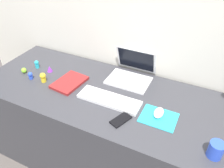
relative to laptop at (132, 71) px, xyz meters
The scene contains 15 objects.
ground_plane 0.83m from the laptop, 104.07° to the right, with size 6.00×6.00×0.00m, color #59514C.
back_wall 0.16m from the laptop, 114.53° to the left, with size 3.05×0.05×1.66m, color silver.
desk 0.50m from the laptop, 104.07° to the right, with size 1.85×0.70×0.74m, color #38383D.
laptop is the anchor object (origin of this frame).
keyboard 0.32m from the laptop, 94.94° to the right, with size 0.41×0.13×0.02m, color white.
mousepad 0.45m from the laptop, 47.13° to the right, with size 0.21×0.17×0.00m, color #28B7CC.
mouse 0.43m from the laptop, 46.06° to the right, with size 0.06×0.10×0.03m, color white.
cell_phone 0.46m from the laptop, 75.91° to the right, with size 0.06×0.13×0.01m, color black.
notebook_pad 0.46m from the laptop, 143.88° to the right, with size 0.17×0.24×0.02m, color maroon.
coffee_mug 0.78m from the laptop, 36.74° to the right, with size 0.07×0.07×0.09m, color blue.
toy_figurine_purple 0.63m from the laptop, 161.36° to the right, with size 0.04×0.04×0.05m, color purple.
toy_figurine_cyan 0.74m from the laptop, 164.38° to the right, with size 0.03×0.03×0.06m.
toy_figurine_blue 0.74m from the laptop, 152.45° to the right, with size 0.03×0.03×0.06m.
toy_figurine_lime 0.81m from the laptop, 158.25° to the right, with size 0.04×0.04×0.04m, color #8CDB33.
toy_figurine_yellow 0.64m from the laptop, 148.96° to the right, with size 0.04×0.04×0.07m.
Camera 1 is at (0.54, -1.06, 1.68)m, focal length 36.48 mm.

